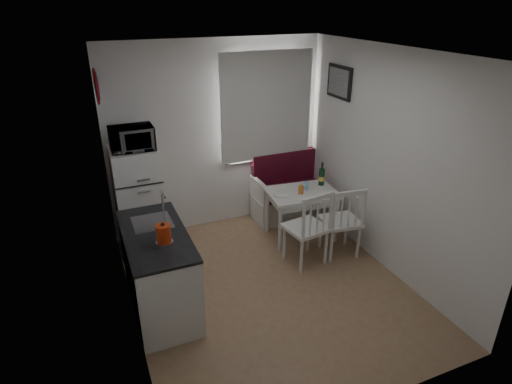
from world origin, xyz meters
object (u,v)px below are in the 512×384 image
kettle (164,234)px  wine_bottle (322,174)px  kitchen_counter (159,270)px  bench (296,194)px  fridge (139,201)px  microwave (132,138)px  dining_table (302,197)px  chair_right (346,215)px  chair_left (311,222)px

kettle → wine_bottle: kettle is taller
kitchen_counter → bench: size_ratio=0.97×
fridge → microwave: (0.00, -0.05, 0.84)m
dining_table → chair_right: chair_right is taller
kitchen_counter → bench: bearing=30.1°
chair_left → kettle: size_ratio=2.39×
microwave → kettle: 1.53m
dining_table → chair_right: 0.72m
dining_table → wine_bottle: (0.35, 0.10, 0.24)m
chair_left → kettle: kettle is taller
chair_left → kettle: 1.85m
chair_right → kettle: kettle is taller
kettle → kitchen_counter: bearing=101.5°
microwave → dining_table: bearing=-12.8°
kitchen_counter → wine_bottle: 2.60m
chair_right → fridge: bearing=160.3°
kettle → chair_right: bearing=7.4°
dining_table → microwave: size_ratio=1.91×
dining_table → microwave: bearing=172.9°
bench → kettle: bearing=-145.1°
kitchen_counter → fridge: size_ratio=0.94×
bench → kettle: kettle is taller
bench → chair_left: 1.43m
chair_left → fridge: fridge is taller
kitchen_counter → wine_bottle: bearing=18.7°
chair_right → dining_table: bearing=118.0°
bench → wine_bottle: 0.75m
dining_table → chair_right: size_ratio=1.87×
bench → wine_bottle: wine_bottle is taller
kitchen_counter → kettle: size_ratio=5.89×
bench → wine_bottle: size_ratio=4.14×
chair_left → dining_table: bearing=60.8°
chair_left → microwave: (-1.81, 1.14, 0.92)m
dining_table → kitchen_counter: bearing=-155.1°
microwave → wine_bottle: bearing=-8.7°
chair_left → wine_bottle: size_ratio=1.63×
microwave → wine_bottle: size_ratio=1.55×
chair_right → microwave: bearing=161.3°
bench → fridge: size_ratio=0.97×
chair_right → microwave: microwave is taller
wine_bottle → kitchen_counter: bearing=-161.3°
chair_right → wine_bottle: size_ratio=1.59×
chair_left → microwave: size_ratio=1.05×
dining_table → fridge: size_ratio=0.69×
fridge → microwave: 0.84m
kitchen_counter → fridge: (0.02, 1.24, 0.25)m
kitchen_counter → microwave: bearing=89.1°
kitchen_counter → dining_table: kitchen_counter is taller
chair_left → fridge: 2.17m
bench → microwave: 2.63m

